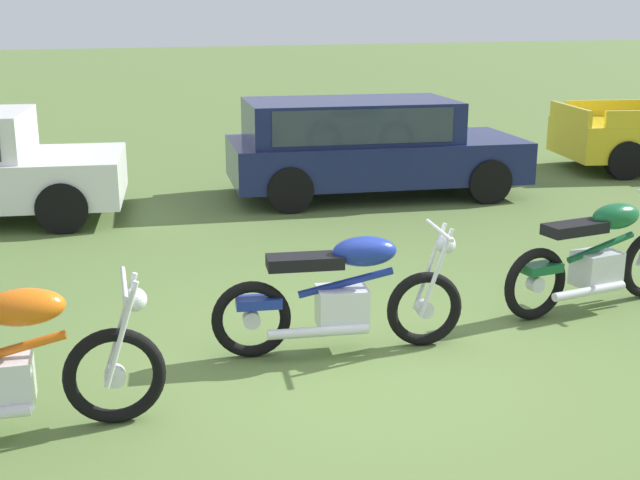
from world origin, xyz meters
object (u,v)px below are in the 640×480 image
(motorcycle_blue, at_px, (343,295))
(motorcycle_green, at_px, (598,257))
(motorcycle_orange, at_px, (0,366))
(car_navy, at_px, (363,140))

(motorcycle_blue, relative_size, motorcycle_green, 0.99)
(motorcycle_orange, relative_size, motorcycle_blue, 1.05)
(motorcycle_green, distance_m, car_navy, 5.24)
(motorcycle_green, bearing_deg, motorcycle_blue, 177.69)
(motorcycle_blue, bearing_deg, car_navy, 75.85)
(motorcycle_blue, xyz_separation_m, car_navy, (2.69, 5.26, 0.35))
(motorcycle_green, bearing_deg, car_navy, 85.98)
(motorcycle_blue, height_order, motorcycle_green, same)
(motorcycle_green, xyz_separation_m, car_navy, (0.10, 5.23, 0.34))
(motorcycle_orange, relative_size, motorcycle_green, 1.04)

